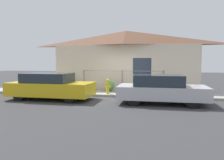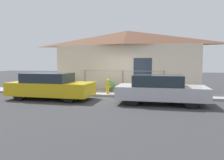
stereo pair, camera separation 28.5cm
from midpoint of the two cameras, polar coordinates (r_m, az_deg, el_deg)
The scene contains 10 objects.
ground_plane at distance 11.71m, azimuth 2.18°, elevation -4.55°, with size 60.00×60.00×0.00m, color #38383A.
sidewalk at distance 12.49m, azimuth 2.91°, elevation -3.68°, with size 24.00×1.65×0.12m.
house at distance 14.49m, azimuth 4.50°, elevation 9.82°, with size 9.44×2.23×3.93m.
fence at distance 13.07m, azimuth 3.46°, elevation 0.05°, with size 4.90×0.10×1.28m.
car_left at distance 11.45m, azimuth -15.12°, elevation -1.54°, with size 4.20×1.76×1.33m.
car_right at distance 10.08m, azimuth 13.26°, elevation -2.37°, with size 3.97×1.85×1.31m.
fire_hydrant at distance 12.10m, azimuth -0.44°, elevation -1.58°, with size 0.35×0.16×0.83m.
potted_plant_near_hydrant at distance 13.09m, azimuth 0.21°, elevation -1.51°, with size 0.54×0.54×0.62m.
potted_plant_by_fence at distance 13.93m, azimuth -10.06°, elevation -1.23°, with size 0.56×0.56×0.63m.
potted_plant_corner at distance 12.76m, azimuth 11.90°, elevation -1.52°, with size 0.57×0.57×0.70m.
Camera 2 is at (2.36, -11.30, 1.90)m, focal length 35.00 mm.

